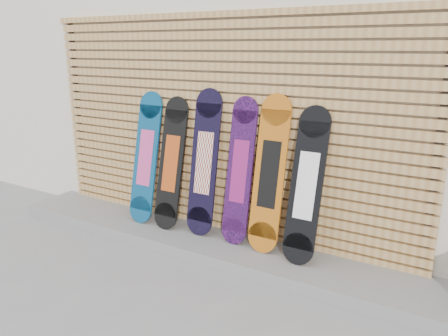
% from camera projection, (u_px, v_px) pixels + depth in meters
% --- Properties ---
extents(ground, '(80.00, 80.00, 0.00)m').
position_uv_depth(ground, '(174.00, 280.00, 3.82)').
color(ground, gray).
rests_on(ground, ground).
extents(building, '(12.00, 5.00, 3.60)m').
position_uv_depth(building, '(353.00, 59.00, 5.99)').
color(building, beige).
rests_on(building, ground).
extents(concrete_step, '(4.60, 0.70, 0.12)m').
position_uv_depth(concrete_step, '(202.00, 241.00, 4.44)').
color(concrete_step, slate).
rests_on(concrete_step, ground).
extents(slat_wall, '(4.26, 0.08, 2.29)m').
position_uv_depth(slat_wall, '(217.00, 126.00, 4.37)').
color(slat_wall, '#B1834A').
rests_on(slat_wall, ground).
extents(snowboard_0, '(0.29, 0.34, 1.40)m').
position_uv_depth(snowboard_0, '(146.00, 158.00, 4.70)').
color(snowboard_0, navy).
rests_on(snowboard_0, concrete_step).
extents(snowboard_1, '(0.28, 0.34, 1.36)m').
position_uv_depth(snowboard_1, '(171.00, 163.00, 4.54)').
color(snowboard_1, black).
rests_on(snowboard_1, concrete_step).
extents(snowboard_2, '(0.30, 0.28, 1.47)m').
position_uv_depth(snowboard_2, '(204.00, 163.00, 4.35)').
color(snowboard_2, black).
rests_on(snowboard_2, concrete_step).
extents(snowboard_3, '(0.26, 0.28, 1.41)m').
position_uv_depth(snowboard_3, '(240.00, 171.00, 4.16)').
color(snowboard_3, black).
rests_on(snowboard_3, concrete_step).
extents(snowboard_4, '(0.29, 0.30, 1.45)m').
position_uv_depth(snowboard_4, '(269.00, 174.00, 3.99)').
color(snowboard_4, '#B56013').
rests_on(snowboard_4, concrete_step).
extents(snowboard_5, '(0.29, 0.36, 1.37)m').
position_uv_depth(snowboard_5, '(307.00, 186.00, 3.80)').
color(snowboard_5, black).
rests_on(snowboard_5, concrete_step).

